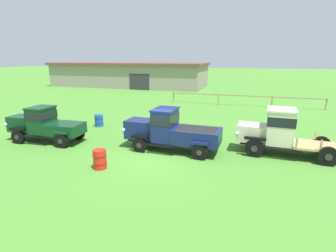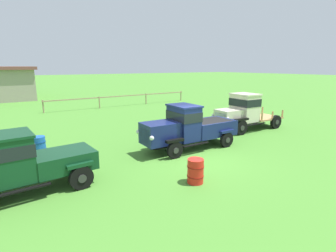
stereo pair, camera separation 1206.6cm
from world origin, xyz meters
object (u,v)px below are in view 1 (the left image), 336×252
Objects in this scene: farm_shed at (129,75)px; oil_drum_beside_row at (99,121)px; vintage_truck_midrow_center at (277,131)px; vintage_truck_second_in_line at (171,130)px; vintage_truck_foreground_near at (45,124)px; oil_drum_near_fence at (100,159)px.

oil_drum_beside_row is at bearing -68.47° from farm_shed.
farm_shed is 5.20× the size of vintage_truck_midrow_center.
vintage_truck_midrow_center reaches higher than vintage_truck_second_in_line.
vintage_truck_foreground_near is 0.90× the size of vintage_truck_second_in_line.
vintage_truck_second_in_line is 1.02× the size of vintage_truck_midrow_center.
oil_drum_beside_row is (-6.34, 3.17, -0.66)m from vintage_truck_second_in_line.
vintage_truck_second_in_line reaches higher than oil_drum_near_fence.
farm_shed reaches higher than vintage_truck_foreground_near.
oil_drum_beside_row is 0.97× the size of oil_drum_near_fence.
vintage_truck_midrow_center is at bearing 30.29° from oil_drum_near_fence.
farm_shed is 29.89× the size of oil_drum_near_fence.
vintage_truck_foreground_near is 5.73m from oil_drum_near_fence.
farm_shed is 27.29m from oil_drum_beside_row.
oil_drum_near_fence is at bearing -66.08° from farm_shed.
farm_shed is 32.87m from vintage_truck_second_in_line.
vintage_truck_second_in_line reaches higher than vintage_truck_foreground_near.
vintage_truck_foreground_near reaches higher than oil_drum_beside_row.
vintage_truck_midrow_center is at bearing -51.76° from farm_shed.
vintage_truck_foreground_near is 12.79m from vintage_truck_midrow_center.
vintage_truck_foreground_near is 7.43m from vintage_truck_second_in_line.
vintage_truck_midrow_center reaches higher than vintage_truck_foreground_near.
oil_drum_beside_row is (-11.59, 2.05, -0.79)m from vintage_truck_midrow_center.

